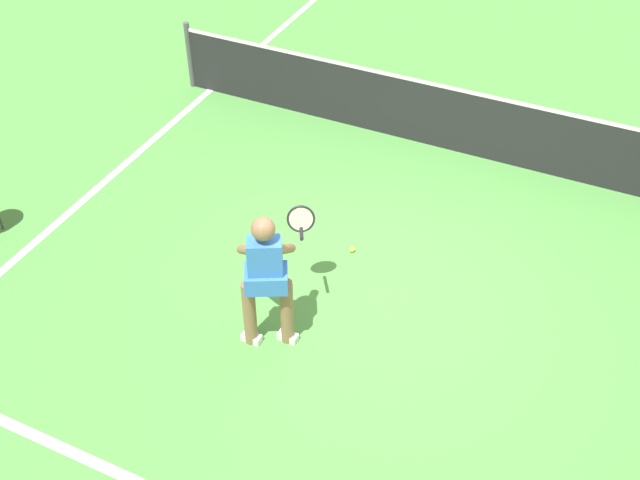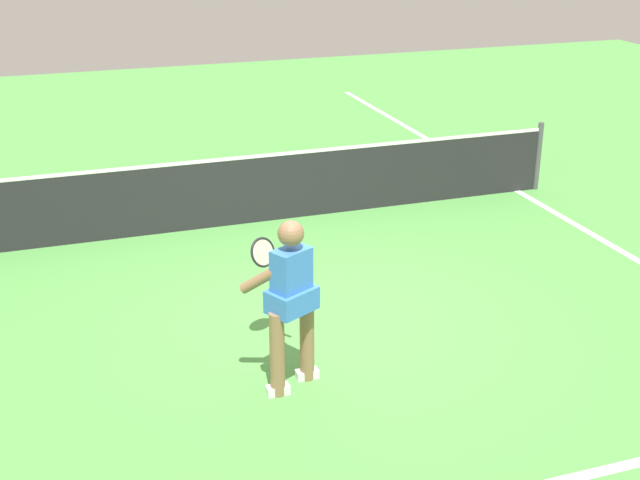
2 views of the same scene
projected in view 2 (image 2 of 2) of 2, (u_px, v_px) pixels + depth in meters
name	position (u px, v px, depth m)	size (l,w,h in m)	color
ground_plane	(331.00, 315.00, 8.68)	(28.51, 28.51, 0.00)	#4C9342
court_net	(258.00, 188.00, 11.01)	(8.48, 0.08, 1.00)	#4C4C51
tennis_player	(290.00, 298.00, 7.14)	(0.68, 1.13, 1.55)	#8C6647
tennis_ball_near	(268.00, 303.00, 8.86)	(0.07, 0.07, 0.07)	#D1E533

